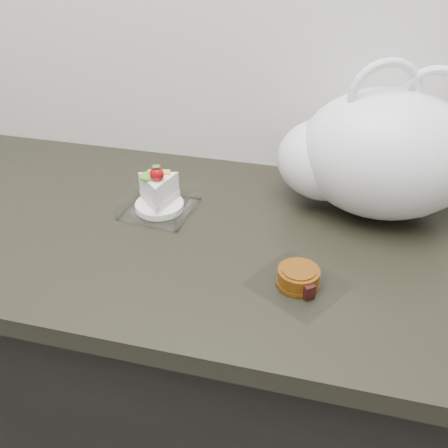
{
  "coord_description": "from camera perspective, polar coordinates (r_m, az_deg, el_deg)",
  "views": [
    {
      "loc": [
        0.3,
        0.9,
        1.46
      ],
      "look_at": [
        0.11,
        1.66,
        0.94
      ],
      "focal_mm": 40.0,
      "sensor_mm": 36.0,
      "label": 1
    }
  ],
  "objects": [
    {
      "name": "counter",
      "position": [
        1.32,
        -4.58,
        -16.51
      ],
      "size": [
        2.04,
        0.64,
        0.9
      ],
      "color": "black",
      "rests_on": "ground"
    },
    {
      "name": "cake_tray",
      "position": [
        1.05,
        -7.46,
        2.95
      ],
      "size": [
        0.15,
        0.15,
        0.11
      ],
      "rotation": [
        0.0,
        0.0,
        -0.08
      ],
      "color": "white",
      "rests_on": "counter"
    },
    {
      "name": "mooncake_wrap",
      "position": [
        0.87,
        8.52,
        -6.21
      ],
      "size": [
        0.19,
        0.19,
        0.03
      ],
      "rotation": [
        0.0,
        0.0,
        -0.36
      ],
      "color": "white",
      "rests_on": "counter"
    },
    {
      "name": "plastic_bag",
      "position": [
        1.05,
        16.75,
        7.63
      ],
      "size": [
        0.42,
        0.32,
        0.32
      ],
      "rotation": [
        0.0,
        0.0,
        0.14
      ],
      "color": "white",
      "rests_on": "counter"
    }
  ]
}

